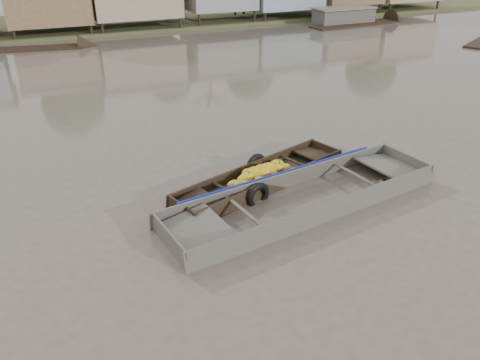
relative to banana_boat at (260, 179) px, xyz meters
name	(u,v)px	position (x,y,z in m)	size (l,w,h in m)	color
ground	(281,220)	(-0.37, -2.05, -0.19)	(120.00, 120.00, 0.00)	#534B3F
banana_boat	(260,179)	(0.00, 0.00, 0.00)	(6.21, 3.24, 0.86)	black
viewer_boat	(304,200)	(0.67, -1.52, -0.10)	(8.66, 3.42, 0.68)	#423D38
distant_boats	(288,28)	(12.84, 21.93, 0.05)	(45.18, 14.09, 1.38)	black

